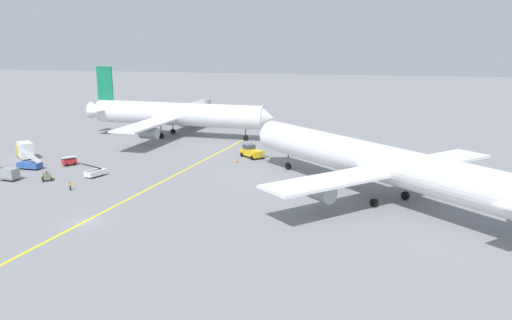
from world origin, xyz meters
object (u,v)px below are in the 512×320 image
airliner_being_pushed (376,162)px  jet_bridge (195,107)px  pushback_tug (252,152)px  gse_belt_loader_portside (95,172)px  airliner_at_gate_left (177,114)px  gse_stair_truck_yellow (30,164)px  traffic_cone_nose_left (237,161)px  gse_baggage_cart_near_cluster (69,161)px  gse_catering_truck_tall (25,150)px  gse_gpu_cart_small (47,176)px  gse_container_dolly_flat (10,174)px  ground_crew_ramp_agent_by_cones (70,185)px

airliner_being_pushed → jet_bridge: bearing=128.4°
pushback_tug → gse_belt_loader_portside: (-24.10, -21.80, -0.41)m
airliner_at_gate_left → gse_stair_truck_yellow: size_ratio=10.60×
gse_belt_loader_portside → traffic_cone_nose_left: bearing=37.0°
gse_baggage_cart_near_cluster → jet_bridge: jet_bridge is taller
gse_catering_truck_tall → pushback_tug: bearing=13.6°
gse_belt_loader_portside → gse_gpu_cart_small: gse_belt_loader_portside is taller
airliner_at_gate_left → gse_container_dolly_flat: airliner_at_gate_left is taller
gse_container_dolly_flat → gse_baggage_cart_near_cluster: bearing=72.0°
airliner_at_gate_left → gse_stair_truck_yellow: bearing=-111.6°
gse_container_dolly_flat → ground_crew_ramp_agent_by_cones: size_ratio=2.15×
gse_container_dolly_flat → gse_stair_truck_yellow: gse_stair_truck_yellow is taller
gse_stair_truck_yellow → ground_crew_ramp_agent_by_cones: bearing=-36.7°
airliner_being_pushed → pushback_tug: bearing=136.4°
airliner_being_pushed → gse_container_dolly_flat: 63.37m
airliner_being_pushed → gse_belt_loader_portside: 49.94m
airliner_at_gate_left → pushback_tug: size_ratio=6.96×
gse_belt_loader_portside → gse_container_dolly_flat: (-13.50, -5.56, 0.35)m
pushback_tug → traffic_cone_nose_left: bearing=-110.5°
airliner_being_pushed → gse_stair_truck_yellow: size_ratio=10.18×
pushback_tug → gse_baggage_cart_near_cluster: 36.68m
gse_stair_truck_yellow → jet_bridge: 62.35m
airliner_at_gate_left → pushback_tug: airliner_at_gate_left is taller
gse_gpu_cart_small → ground_crew_ramp_agent_by_cones: size_ratio=1.62×
airliner_being_pushed → gse_container_dolly_flat: size_ratio=13.76×
gse_stair_truck_yellow → gse_catering_truck_tall: 10.66m
gse_stair_truck_yellow → traffic_cone_nose_left: size_ratio=7.89×
airliner_being_pushed → jet_bridge: airliner_being_pushed is taller
gse_gpu_cart_small → gse_stair_truck_yellow: size_ratio=0.56×
gse_container_dolly_flat → gse_stair_truck_yellow: (-1.63, 8.05, -0.15)m
gse_baggage_cart_near_cluster → ground_crew_ramp_agent_by_cones: bearing=-58.4°
pushback_tug → ground_crew_ramp_agent_by_cones: 38.95m
ground_crew_ramp_agent_by_cones → jet_bridge: bearing=92.4°
airliner_being_pushed → gse_gpu_cart_small: airliner_being_pushed is taller
gse_baggage_cart_near_cluster → traffic_cone_nose_left: bearing=17.3°
gse_container_dolly_flat → ground_crew_ramp_agent_by_cones: gse_container_dolly_flat is taller
gse_belt_loader_portside → gse_stair_truck_yellow: size_ratio=1.07×
gse_belt_loader_portside → traffic_cone_nose_left: (22.22, 16.77, -0.55)m
gse_belt_loader_portside → gse_baggage_cart_near_cluster: bearing=143.7°
airliner_at_gate_left → jet_bridge: 22.51m
traffic_cone_nose_left → gse_baggage_cart_near_cluster: bearing=-162.7°
gse_stair_truck_yellow → gse_container_dolly_flat: bearing=-78.6°
airliner_being_pushed → jet_bridge: size_ratio=2.80×
airliner_at_gate_left → jet_bridge: airliner_at_gate_left is taller
airliner_being_pushed → gse_belt_loader_portside: airliner_being_pushed is taller
airliner_being_pushed → ground_crew_ramp_agent_by_cones: (-49.17, -6.61, -4.97)m
airliner_being_pushed → gse_container_dolly_flat: (-63.12, -3.03, -4.64)m
gse_gpu_cart_small → jet_bridge: size_ratio=0.15×
airliner_at_gate_left → gse_baggage_cart_near_cluster: (-9.65, -34.22, -4.84)m
pushback_tug → gse_catering_truck_tall: size_ratio=1.21×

